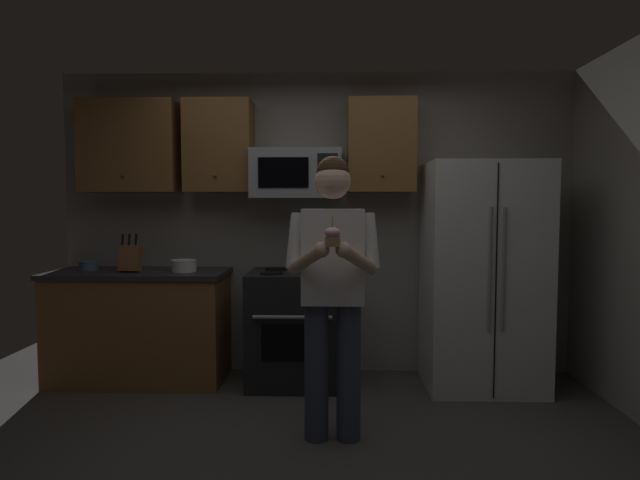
# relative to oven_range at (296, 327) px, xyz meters

# --- Properties ---
(ground_plane) EXTENTS (6.00, 6.00, 0.00)m
(ground_plane) POSITION_rel_oven_range_xyz_m (0.15, -1.36, -0.46)
(ground_plane) COLOR #474442
(wall_back) EXTENTS (4.40, 0.10, 2.60)m
(wall_back) POSITION_rel_oven_range_xyz_m (0.15, 0.39, 0.84)
(wall_back) COLOR gray
(wall_back) RESTS_ON ground
(oven_range) EXTENTS (0.76, 0.70, 0.93)m
(oven_range) POSITION_rel_oven_range_xyz_m (0.00, 0.00, 0.00)
(oven_range) COLOR black
(oven_range) RESTS_ON ground
(microwave) EXTENTS (0.74, 0.41, 0.40)m
(microwave) POSITION_rel_oven_range_xyz_m (0.00, 0.12, 1.26)
(microwave) COLOR #9EA0A5
(refrigerator) EXTENTS (0.90, 0.75, 1.80)m
(refrigerator) POSITION_rel_oven_range_xyz_m (1.50, -0.04, 0.44)
(refrigerator) COLOR white
(refrigerator) RESTS_ON ground
(cabinet_row_upper) EXTENTS (2.78, 0.36, 0.76)m
(cabinet_row_upper) POSITION_rel_oven_range_xyz_m (-0.57, 0.17, 1.49)
(cabinet_row_upper) COLOR brown
(counter_left) EXTENTS (1.44, 0.66, 0.92)m
(counter_left) POSITION_rel_oven_range_xyz_m (-1.30, 0.02, 0.00)
(counter_left) COLOR brown
(counter_left) RESTS_ON ground
(knife_block) EXTENTS (0.16, 0.15, 0.32)m
(knife_block) POSITION_rel_oven_range_xyz_m (-1.35, -0.03, 0.57)
(knife_block) COLOR brown
(knife_block) RESTS_ON counter_left
(bowl_large_white) EXTENTS (0.21, 0.21, 0.10)m
(bowl_large_white) POSITION_rel_oven_range_xyz_m (-0.92, -0.01, 0.51)
(bowl_large_white) COLOR white
(bowl_large_white) RESTS_ON counter_left
(bowl_small_colored) EXTENTS (0.16, 0.16, 0.07)m
(bowl_small_colored) POSITION_rel_oven_range_xyz_m (-1.74, 0.06, 0.50)
(bowl_small_colored) COLOR #4C7299
(bowl_small_colored) RESTS_ON counter_left
(person) EXTENTS (0.60, 0.48, 1.76)m
(person) POSITION_rel_oven_range_xyz_m (0.31, -1.08, 0.53)
(person) COLOR #383F59
(person) RESTS_ON ground
(cupcake) EXTENTS (0.09, 0.09, 0.17)m
(cupcake) POSITION_rel_oven_range_xyz_m (0.31, -1.41, 0.83)
(cupcake) COLOR #A87F56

